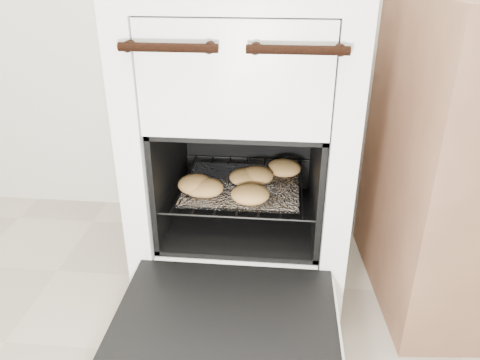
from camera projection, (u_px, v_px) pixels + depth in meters
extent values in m
cube|color=white|center=(245.00, 140.00, 1.54)|extent=(0.63, 0.68, 0.97)
cylinder|color=black|center=(168.00, 48.00, 1.07)|extent=(0.23, 0.02, 0.02)
cylinder|color=black|center=(298.00, 50.00, 1.04)|extent=(0.23, 0.02, 0.02)
cube|color=black|center=(225.00, 320.00, 1.16)|extent=(0.55, 0.42, 0.03)
cube|color=white|center=(225.00, 326.00, 1.17)|extent=(0.57, 0.44, 0.02)
cylinder|color=black|center=(174.00, 181.00, 1.53)|extent=(0.01, 0.44, 0.01)
cylinder|color=black|center=(313.00, 187.00, 1.49)|extent=(0.01, 0.44, 0.01)
cylinder|color=black|center=(236.00, 218.00, 1.32)|extent=(0.45, 0.01, 0.01)
cylinder|color=black|center=(248.00, 158.00, 1.70)|extent=(0.45, 0.01, 0.01)
cylinder|color=black|center=(185.00, 182.00, 1.53)|extent=(0.01, 0.42, 0.01)
cylinder|color=black|center=(204.00, 183.00, 1.52)|extent=(0.01, 0.42, 0.01)
cylinder|color=black|center=(223.00, 183.00, 1.52)|extent=(0.01, 0.42, 0.01)
cylinder|color=black|center=(243.00, 184.00, 1.51)|extent=(0.01, 0.42, 0.01)
cylinder|color=black|center=(262.00, 185.00, 1.51)|extent=(0.01, 0.42, 0.01)
cylinder|color=black|center=(282.00, 186.00, 1.50)|extent=(0.01, 0.42, 0.01)
cylinder|color=black|center=(302.00, 187.00, 1.50)|extent=(0.01, 0.42, 0.01)
cube|color=white|center=(242.00, 185.00, 1.49)|extent=(0.36, 0.32, 0.01)
ellipsoid|color=#B78249|center=(284.00, 168.00, 1.55)|extent=(0.16, 0.16, 0.05)
ellipsoid|color=#B78249|center=(201.00, 188.00, 1.42)|extent=(0.13, 0.13, 0.04)
ellipsoid|color=#B78249|center=(250.00, 194.00, 1.38)|extent=(0.16, 0.16, 0.05)
ellipsoid|color=#B78249|center=(257.00, 175.00, 1.49)|extent=(0.11, 0.11, 0.05)
ellipsoid|color=#B78249|center=(196.00, 184.00, 1.43)|extent=(0.14, 0.14, 0.05)
ellipsoid|color=#B78249|center=(246.00, 177.00, 1.49)|extent=(0.15, 0.15, 0.04)
ellipsoid|color=#B78249|center=(207.00, 188.00, 1.41)|extent=(0.14, 0.14, 0.05)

